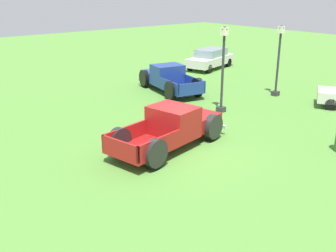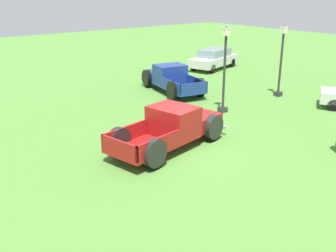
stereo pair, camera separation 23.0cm
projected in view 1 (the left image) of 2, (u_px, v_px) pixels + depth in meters
The scene contains 6 objects.
ground_plane at pixel (181, 149), 15.25m from camera, with size 80.00×80.00×0.00m, color #548C38.
pickup_truck_foreground at pixel (174, 127), 15.32m from camera, with size 2.86×5.45×1.59m.
pickup_truck_behind_left at pixel (167, 78), 23.45m from camera, with size 5.34×2.83×1.56m.
sedan_distant_a at pixel (210, 58), 29.74m from camera, with size 2.90×4.71×1.47m.
lamp_post_near at pixel (223, 68), 19.01m from camera, with size 0.36×0.36×4.14m.
lamp_post_far at pixel (278, 59), 21.95m from camera, with size 0.36×0.36×3.91m.
Camera 1 is at (10.62, -9.28, 5.89)m, focal length 42.64 mm.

